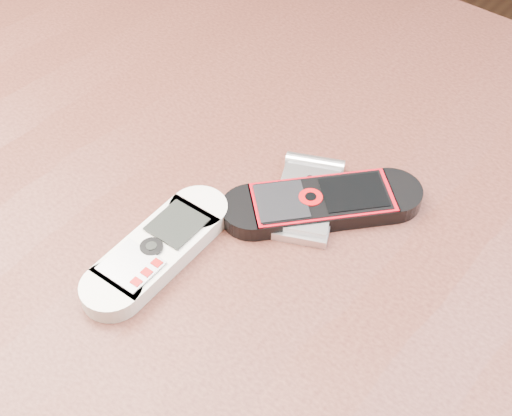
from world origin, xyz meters
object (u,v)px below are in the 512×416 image
object	(u,v)px
nokia_black_red	(322,203)
motorola_razr	(305,199)
table	(252,291)
nokia_white	(157,249)

from	to	relation	value
nokia_black_red	motorola_razr	size ratio (longest dim) A/B	1.72
table	nokia_black_red	xyz separation A→B (m)	(0.04, 0.04, 0.11)
nokia_white	nokia_black_red	size ratio (longest dim) A/B	0.87
table	nokia_black_red	bearing A→B (deg)	43.36
table	nokia_white	size ratio (longest dim) A/B	8.34
nokia_white	table	bearing A→B (deg)	68.74
nokia_white	motorola_razr	size ratio (longest dim) A/B	1.50
table	motorola_razr	world-z (taller)	motorola_razr
nokia_black_red	motorola_razr	bearing A→B (deg)	-117.42
table	motorola_razr	xyz separation A→B (m)	(0.03, 0.03, 0.11)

